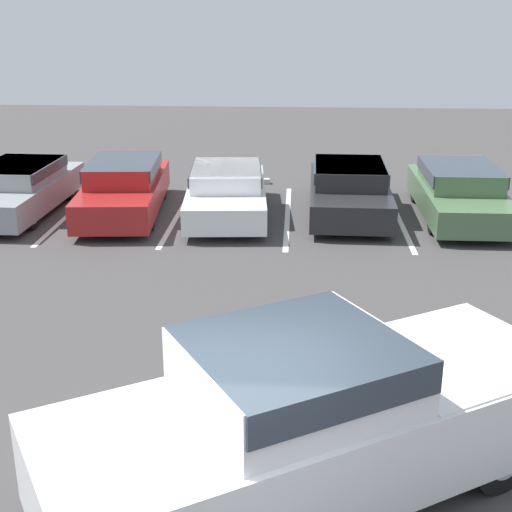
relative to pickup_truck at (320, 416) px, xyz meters
The scene contains 12 objects.
stall_stripe_b 11.73m from the pickup_truck, 119.57° to the left, with size 0.12×5.30×0.01m, color white.
stall_stripe_c 10.68m from the pickup_truck, 107.09° to the left, with size 0.12×5.30×0.01m, color white.
stall_stripe_d 10.23m from the pickup_truck, 92.72° to the left, with size 0.12×5.30×0.01m, color white.
stall_stripe_e 10.44m from the pickup_truck, 78.01° to the left, with size 0.12×5.30×0.01m, color white.
stall_stripe_f 11.29m from the pickup_truck, 64.71° to the left, with size 0.12×5.30×0.01m, color white.
pickup_truck is the anchor object (origin of this frame).
parked_sedan_a 12.32m from the pickup_truck, 124.57° to the left, with size 1.93×4.63×1.19m.
parked_sedan_b 11.11m from the pickup_truck, 113.44° to the left, with size 2.07×4.79×1.29m.
parked_sedan_c 10.34m from the pickup_truck, 100.85° to the left, with size 2.13×4.51×1.16m.
parked_sedan_d 10.48m from the pickup_truck, 84.66° to the left, with size 1.94×4.45×1.22m.
parked_sedan_e 10.95m from the pickup_truck, 71.01° to the left, with size 1.83×4.65×1.23m.
wheel_stop_curb 13.55m from the pickup_truck, 98.45° to the left, with size 1.89×0.20×0.14m, color #B7B2A8.
Camera 1 is at (0.66, -5.28, 4.85)m, focal length 50.00 mm.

